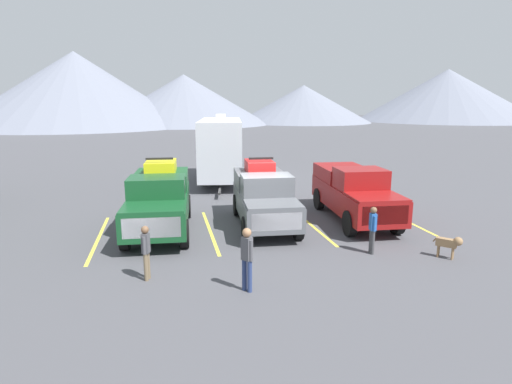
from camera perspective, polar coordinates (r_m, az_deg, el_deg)
name	(u,v)px	position (r m, az deg, el deg)	size (l,w,h in m)	color
ground_plane	(262,228)	(16.36, 0.82, -4.91)	(240.00, 240.00, 0.00)	#47474C
pickup_truck_a	(159,198)	(16.28, -12.88, -0.83)	(2.58, 5.73, 2.66)	#144723
pickup_truck_b	(264,195)	(16.58, 1.04, -0.46)	(2.46, 5.34, 2.58)	#595B60
pickup_truck_c	(353,191)	(17.79, 12.98, 0.07)	(2.47, 5.98, 2.22)	maroon
lot_stripe_a	(99,238)	(16.23, -20.45, -5.82)	(0.12, 5.50, 0.01)	gold
lot_stripe_b	(210,231)	(16.13, -6.21, -5.21)	(0.12, 5.50, 0.01)	gold
lot_stripe_c	(310,224)	(16.99, 7.34, -4.34)	(0.12, 5.50, 0.01)	gold
lot_stripe_d	(401,218)	(18.69, 18.99, -3.39)	(0.12, 5.50, 0.01)	gold
camper_trailer_a	(221,147)	(25.38, -4.76, 6.06)	(3.47, 8.57, 4.02)	silver
person_a	(247,255)	(10.85, -1.23, -8.52)	(0.31, 0.32, 1.69)	navy
person_b	(373,227)	(13.98, 15.45, -4.55)	(0.21, 0.34, 1.54)	#3F3F42
person_c	(146,249)	(11.93, -14.61, -7.44)	(0.24, 0.33, 1.53)	#726047
dog	(450,243)	(14.46, 24.71, -6.26)	(0.65, 0.70, 0.74)	olive
mountain_ridge	(170,91)	(88.38, -11.57, 13.24)	(152.38, 49.29, 17.40)	slate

